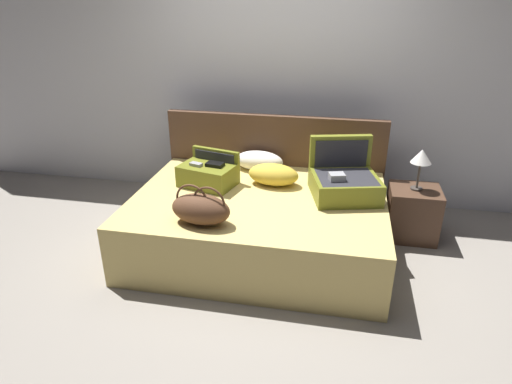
{
  "coord_description": "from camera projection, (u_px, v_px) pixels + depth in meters",
  "views": [
    {
      "loc": [
        0.63,
        -2.87,
        2.07
      ],
      "look_at": [
        0.0,
        0.29,
        0.61
      ],
      "focal_mm": 30.99,
      "sensor_mm": 36.0,
      "label": 1
    }
  ],
  "objects": [
    {
      "name": "headboard",
      "position": [
        274.0,
        165.0,
        4.39
      ],
      "size": [
        2.13,
        0.08,
        1.0
      ],
      "primitive_type": "cube",
      "color": "#4C3323",
      "rests_on": "ground"
    },
    {
      "name": "pillow_near_headboard",
      "position": [
        273.0,
        175.0,
        3.88
      ],
      "size": [
        0.47,
        0.3,
        0.19
      ],
      "primitive_type": "ellipsoid",
      "rotation": [
        0.0,
        0.0,
        -0.09
      ],
      "color": "gold",
      "rests_on": "bed"
    },
    {
      "name": "hard_case_large",
      "position": [
        344.0,
        181.0,
        3.66
      ],
      "size": [
        0.64,
        0.63,
        0.46
      ],
      "rotation": [
        0.0,
        0.0,
        0.25
      ],
      "color": "olive",
      "rests_on": "bed"
    },
    {
      "name": "duffel_bag",
      "position": [
        201.0,
        209.0,
        3.22
      ],
      "size": [
        0.48,
        0.3,
        0.3
      ],
      "rotation": [
        0.0,
        0.0,
        -0.12
      ],
      "color": "brown",
      "rests_on": "bed"
    },
    {
      "name": "ground_plane",
      "position": [
        249.0,
        276.0,
        3.53
      ],
      "size": [
        12.0,
        12.0,
        0.0
      ],
      "primitive_type": "plane",
      "color": "gray"
    },
    {
      "name": "pillow_center_head",
      "position": [
        259.0,
        161.0,
        4.21
      ],
      "size": [
        0.48,
        0.28,
        0.18
      ],
      "primitive_type": "ellipsoid",
      "rotation": [
        0.0,
        0.0,
        -0.08
      ],
      "color": "white",
      "rests_on": "bed"
    },
    {
      "name": "table_lamp",
      "position": [
        421.0,
        158.0,
        3.79
      ],
      "size": [
        0.17,
        0.17,
        0.37
      ],
      "color": "#3F3833",
      "rests_on": "nightstand"
    },
    {
      "name": "hard_case_medium",
      "position": [
        208.0,
        173.0,
        3.87
      ],
      "size": [
        0.53,
        0.43,
        0.29
      ],
      "rotation": [
        0.0,
        0.0,
        -0.25
      ],
      "color": "olive",
      "rests_on": "bed"
    },
    {
      "name": "nightstand",
      "position": [
        412.0,
        213.0,
        4.01
      ],
      "size": [
        0.44,
        0.4,
        0.47
      ],
      "primitive_type": "cube",
      "color": "#4C3323",
      "rests_on": "ground"
    },
    {
      "name": "bed",
      "position": [
        259.0,
        224.0,
        3.78
      ],
      "size": [
        2.09,
        1.52,
        0.51
      ],
      "primitive_type": "cube",
      "color": "tan",
      "rests_on": "ground"
    },
    {
      "name": "back_wall",
      "position": [
        282.0,
        75.0,
        4.46
      ],
      "size": [
        8.0,
        0.1,
        2.6
      ],
      "primitive_type": "cube",
      "color": "silver",
      "rests_on": "ground"
    }
  ]
}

